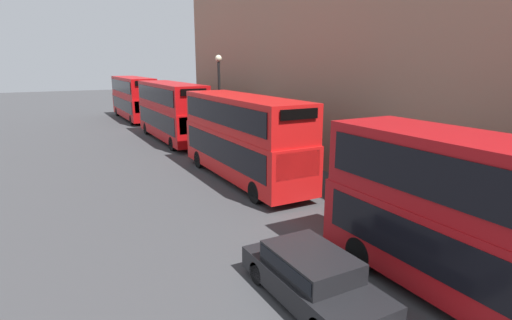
{
  "coord_description": "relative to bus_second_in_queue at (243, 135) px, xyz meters",
  "views": [
    {
      "loc": [
        -7.49,
        1.85,
        6.03
      ],
      "look_at": [
        0.48,
        16.53,
        1.96
      ],
      "focal_mm": 28.0,
      "sensor_mm": 36.0,
      "label": 1
    }
  ],
  "objects": [
    {
      "name": "bus_third_in_queue",
      "position": [
        0.0,
        12.55,
        0.07
      ],
      "size": [
        2.59,
        10.77,
        4.53
      ],
      "color": "#B20C0F",
      "rests_on": "ground"
    },
    {
      "name": "bus_trailing",
      "position": [
        0.0,
        26.35,
        0.07
      ],
      "size": [
        2.59,
        11.19,
        4.54
      ],
      "color": "#B20C0F",
      "rests_on": "ground"
    },
    {
      "name": "bus_second_in_queue",
      "position": [
        0.0,
        0.0,
        0.0
      ],
      "size": [
        2.59,
        10.18,
        4.4
      ],
      "color": "red",
      "rests_on": "ground"
    },
    {
      "name": "car_hatchback",
      "position": [
        -3.4,
        -10.71,
        -1.71
      ],
      "size": [
        1.86,
        4.42,
        1.34
      ],
      "color": "black",
      "rests_on": "ground"
    },
    {
      "name": "street_lamp",
      "position": [
        1.86,
        7.25,
        1.61
      ],
      "size": [
        0.44,
        0.44,
        6.55
      ],
      "color": "black",
      "rests_on": "ground"
    }
  ]
}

